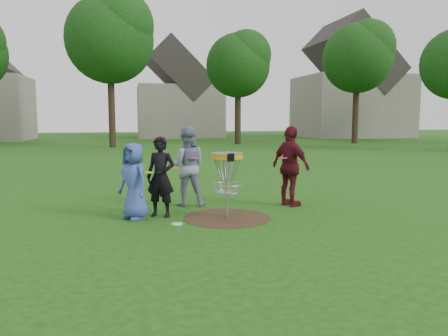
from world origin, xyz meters
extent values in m
plane|color=#19470F|center=(0.00, 0.00, 0.00)|extent=(100.00, 100.00, 0.00)
cylinder|color=#47331E|center=(0.00, 0.00, 0.00)|extent=(1.80, 1.80, 0.01)
imported|color=#384F9C|center=(-1.86, 0.34, 0.78)|extent=(0.85, 0.90, 1.55)
imported|color=black|center=(-1.31, 0.43, 0.83)|extent=(0.72, 0.63, 1.67)
imported|color=gray|center=(-0.63, 1.45, 0.92)|extent=(0.99, 0.82, 1.85)
imported|color=#53131C|center=(1.70, 0.87, 0.93)|extent=(0.88, 1.18, 1.86)
cylinder|color=silver|center=(-1.07, -0.33, 0.01)|extent=(0.22, 0.22, 0.02)
cylinder|color=#9EA0A5|center=(0.00, 0.00, 0.69)|extent=(0.05, 0.05, 1.38)
cylinder|color=orange|center=(0.00, 0.00, 1.28)|extent=(0.64, 0.64, 0.10)
cylinder|color=#9EA0A5|center=(0.00, 0.00, 1.34)|extent=(0.66, 0.66, 0.01)
cube|color=black|center=(0.00, -0.33, 1.28)|extent=(0.14, 0.02, 0.16)
torus|color=#9EA0A5|center=(0.00, 0.00, 0.70)|extent=(0.62, 0.62, 0.02)
torus|color=#9EA0A5|center=(0.00, 0.00, 0.54)|extent=(0.50, 0.50, 0.02)
cylinder|color=#9EA0A5|center=(0.00, 0.00, 0.53)|extent=(0.44, 0.44, 0.01)
cylinder|color=#BADF18|center=(-1.58, 0.29, 0.95)|extent=(0.22, 0.22, 0.02)
cylinder|color=#EB5913|center=(-1.05, 0.34, 1.02)|extent=(0.22, 0.22, 0.02)
cylinder|color=#FA416C|center=(-0.52, 1.19, 1.13)|extent=(0.22, 0.22, 0.02)
cylinder|color=#E13B67|center=(1.45, 0.74, 1.14)|extent=(0.22, 0.22, 0.02)
cylinder|color=#38281C|center=(-3.00, 21.50, 2.31)|extent=(0.46, 0.46, 4.62)
sphere|color=#164211|center=(-3.00, 21.50, 7.04)|extent=(5.72, 5.72, 5.72)
cylinder|color=#38281C|center=(6.00, 23.00, 1.89)|extent=(0.46, 0.46, 3.78)
sphere|color=#164211|center=(6.00, 23.00, 5.76)|extent=(4.68, 4.68, 4.68)
cylinder|color=#38281C|center=(15.00, 22.00, 2.10)|extent=(0.46, 0.46, 4.20)
sphere|color=#164211|center=(15.00, 22.00, 6.40)|extent=(5.20, 5.20, 5.20)
cube|color=gray|center=(3.00, 35.00, 2.50)|extent=(8.00, 7.00, 5.00)
cube|color=#2D2826|center=(3.00, 35.00, 6.44)|extent=(6.11, 7.14, 6.11)
cube|color=gray|center=(20.00, 32.00, 3.00)|extent=(10.00, 8.00, 6.00)
cube|color=#2D2826|center=(20.00, 32.00, 7.80)|extent=(7.64, 8.16, 7.64)
camera|label=1|loc=(-1.94, -8.58, 2.09)|focal=35.00mm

